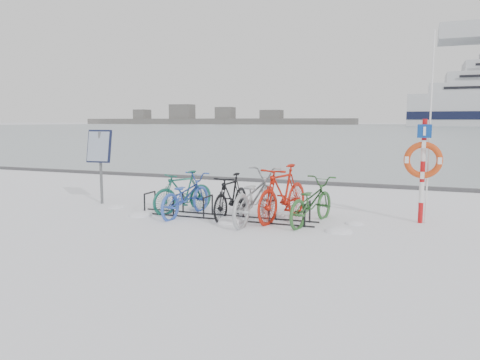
# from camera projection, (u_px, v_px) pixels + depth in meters

# --- Properties ---
(ground) EXTENTS (900.00, 900.00, 0.00)m
(ground) POSITION_uv_depth(u_px,v_px,m) (224.00, 218.00, 9.89)
(ground) COLOR white
(ground) RESTS_ON ground
(ice_sheet) EXTENTS (400.00, 298.00, 0.02)m
(ice_sheet) POSITION_uv_depth(u_px,v_px,m) (409.00, 127.00, 153.30)
(ice_sheet) COLOR #A2AEB7
(ice_sheet) RESTS_ON ground
(quay_edge) EXTENTS (400.00, 0.25, 0.10)m
(quay_edge) POSITION_uv_depth(u_px,v_px,m) (294.00, 182.00, 15.34)
(quay_edge) COLOR #3F3F42
(quay_edge) RESTS_ON ground
(bike_rack) EXTENTS (4.00, 0.48, 0.46)m
(bike_rack) POSITION_uv_depth(u_px,v_px,m) (223.00, 210.00, 9.87)
(bike_rack) COLOR black
(bike_rack) RESTS_ON ground
(info_board) EXTENTS (0.63, 0.31, 1.83)m
(info_board) POSITION_uv_depth(u_px,v_px,m) (99.00, 151.00, 11.43)
(info_board) COLOR #595B5E
(info_board) RESTS_ON ground
(lifebuoy_station) EXTENTS (0.73, 0.22, 3.78)m
(lifebuoy_station) POSITION_uv_depth(u_px,v_px,m) (423.00, 160.00, 9.21)
(lifebuoy_station) COLOR #B30E11
(lifebuoy_station) RESTS_ON ground
(shoreline) EXTENTS (180.00, 12.00, 9.50)m
(shoreline) POSITION_uv_depth(u_px,v_px,m) (208.00, 120.00, 293.78)
(shoreline) COLOR #4A4A4A
(shoreline) RESTS_ON ground
(bike_0) EXTENTS (1.13, 1.63, 0.96)m
(bike_0) POSITION_uv_depth(u_px,v_px,m) (183.00, 191.00, 10.54)
(bike_0) COLOR #175B4B
(bike_0) RESTS_ON ground
(bike_1) EXTENTS (0.81, 1.85, 0.94)m
(bike_1) POSITION_uv_depth(u_px,v_px,m) (186.00, 194.00, 10.13)
(bike_1) COLOR #2F52B7
(bike_1) RESTS_ON ground
(bike_2) EXTENTS (0.54, 1.64, 0.97)m
(bike_2) POSITION_uv_depth(u_px,v_px,m) (231.00, 195.00, 9.88)
(bike_2) COLOR black
(bike_2) RESTS_ON ground
(bike_3) EXTENTS (0.85, 2.15, 1.11)m
(bike_3) POSITION_uv_depth(u_px,v_px,m) (255.00, 195.00, 9.49)
(bike_3) COLOR #9EA1A5
(bike_3) RESTS_ON ground
(bike_4) EXTENTS (1.00, 2.05, 1.18)m
(bike_4) POSITION_uv_depth(u_px,v_px,m) (283.00, 192.00, 9.65)
(bike_4) COLOR #B61C0D
(bike_4) RESTS_ON ground
(bike_5) EXTENTS (1.02, 1.92, 0.95)m
(bike_5) POSITION_uv_depth(u_px,v_px,m) (311.00, 200.00, 9.32)
(bike_5) COLOR #2C5F2A
(bike_5) RESTS_ON ground
(snow_drifts) EXTENTS (5.90, 1.51, 0.21)m
(snow_drifts) POSITION_uv_depth(u_px,v_px,m) (232.00, 219.00, 9.81)
(snow_drifts) COLOR white
(snow_drifts) RESTS_ON ground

